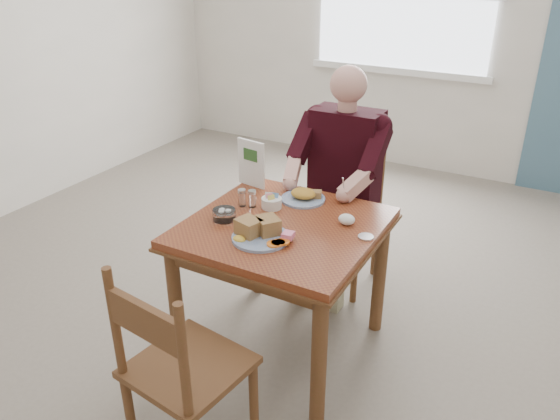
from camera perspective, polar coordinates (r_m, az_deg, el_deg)
The scene contains 15 objects.
floor at distance 3.08m, azimuth 0.30°, elevation -13.90°, with size 6.00×6.00×0.00m, color slate.
wall_back at distance 5.24m, azimuth 17.13°, elevation 18.52°, with size 5.50×5.50×0.00m, color beige.
lemon_wedge at distance 2.50m, azimuth -4.28°, elevation -3.06°, with size 0.06×0.04×0.03m, color yellow.
napkin at distance 2.67m, azimuth 6.98°, elevation -0.98°, with size 0.08×0.07×0.05m, color white.
metal_dish at distance 2.57m, azimuth 8.95°, elevation -2.80°, with size 0.07×0.07×0.01m, color silver.
table at distance 2.72m, azimuth 0.33°, elevation -3.50°, with size 0.92×0.92×0.75m.
chair_far at distance 3.44m, azimuth 6.69°, elevation -0.10°, with size 0.42×0.42×0.95m.
chair_near at distance 2.25m, azimuth -10.39°, elevation -16.22°, with size 0.47×0.47×0.95m.
diner at distance 3.23m, azimuth 6.37°, elevation 4.60°, with size 0.53×0.56×1.39m.
near_plate at distance 2.53m, azimuth -2.02°, elevation -2.24°, with size 0.36×0.36×0.09m.
far_plate at distance 2.91m, azimuth 2.54°, elevation 1.48°, with size 0.31×0.31×0.06m.
caddy at distance 2.82m, azimuth -0.89°, elevation 0.77°, with size 0.14×0.14×0.08m.
shakers at distance 2.83m, azimuth -3.46°, elevation 1.26°, with size 0.10×0.07×0.09m.
creamer at distance 2.71m, azimuth -5.86°, elevation -0.46°, with size 0.14×0.14×0.05m.
menu at distance 3.05m, azimuth -3.03°, elevation 4.92°, with size 0.18×0.04×0.27m.
Camera 1 is at (1.13, -2.08, 1.97)m, focal length 35.00 mm.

